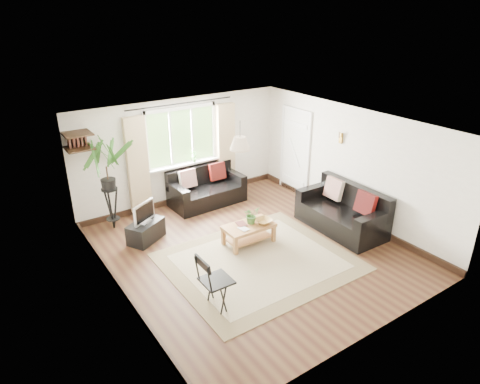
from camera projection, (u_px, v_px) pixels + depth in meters
floor at (252, 250)px, 8.05m from camera, size 5.50×5.50×0.00m
ceiling at (254, 126)px, 7.08m from camera, size 5.50×5.50×0.00m
wall_back at (182, 151)px, 9.65m from camera, size 5.00×0.02×2.40m
wall_front at (378, 263)px, 5.48m from camera, size 5.00×0.02×2.40m
wall_left at (115, 230)px, 6.28m from camera, size 0.02×5.50×2.40m
wall_right at (351, 165)px, 8.85m from camera, size 0.02×5.50×2.40m
rug at (259, 261)px, 7.68m from camera, size 3.16×2.71×0.02m
window at (182, 137)px, 9.48m from camera, size 2.50×0.16×2.16m
door at (295, 152)px, 10.20m from camera, size 0.06×0.96×2.06m
corner_shelf at (78, 141)px, 8.02m from camera, size 0.50×0.50×0.34m
pendant_lamp at (240, 140)px, 7.53m from camera, size 0.36×0.36×0.54m
wall_sconce at (340, 137)px, 8.82m from camera, size 0.12×0.12×0.28m
sofa_back at (207, 187)px, 9.79m from camera, size 1.71×0.89×0.79m
sofa_right at (342, 210)px, 8.64m from camera, size 1.84×0.94×0.86m
coffee_table at (249, 234)px, 8.20m from camera, size 0.98×0.55×0.40m
table_plant at (251, 215)px, 8.13m from camera, size 0.33×0.30×0.33m
bowl at (264, 221)px, 8.18m from camera, size 0.35×0.35×0.08m
book_a at (240, 230)px, 7.93m from camera, size 0.17×0.22×0.02m
book_b at (237, 225)px, 8.10m from camera, size 0.21×0.26×0.02m
tv_stand at (146, 231)px, 8.31m from camera, size 0.84×0.72×0.39m
tv at (144, 212)px, 8.15m from camera, size 0.58×0.44×0.43m
palm_stand at (109, 185)px, 8.47m from camera, size 0.77×0.77×1.91m
folding_chair at (216, 281)px, 6.36m from camera, size 0.48×0.48×0.92m
sill_plant at (194, 156)px, 9.74m from camera, size 0.14×0.10×0.27m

